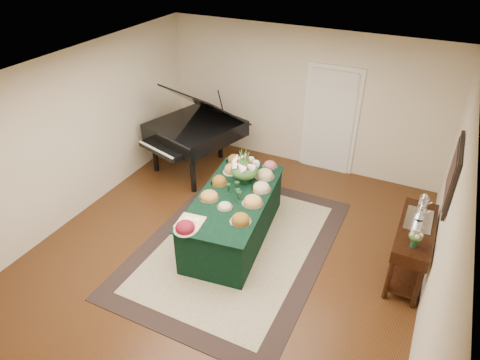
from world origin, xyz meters
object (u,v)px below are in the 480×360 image
at_px(buffet_table, 234,217).
at_px(mahogany_sideboard, 414,238).
at_px(grand_piano, 195,129).
at_px(floral_centerpiece, 245,167).

relative_size(buffet_table, mahogany_sideboard, 1.75).
bearing_deg(grand_piano, buffet_table, -44.13).
distance_m(floral_centerpiece, mahogany_sideboard, 2.63).
bearing_deg(floral_centerpiece, grand_piano, 144.71).
relative_size(grand_piano, mahogany_sideboard, 1.52).
height_order(buffet_table, mahogany_sideboard, mahogany_sideboard).
relative_size(buffet_table, grand_piano, 1.15).
relative_size(buffet_table, floral_centerpiece, 5.13).
distance_m(buffet_table, floral_centerpiece, 0.79).
xyz_separation_m(buffet_table, grand_piano, (-1.61, 1.56, 0.48)).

